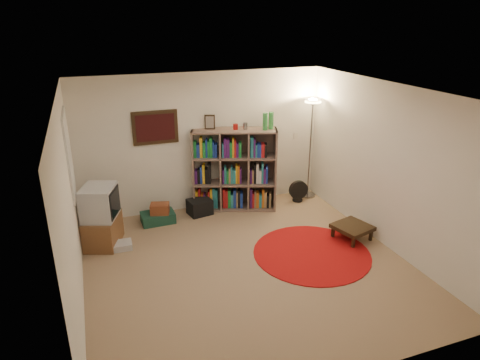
# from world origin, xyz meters

# --- Properties ---
(room) EXTENTS (4.54, 4.54, 2.54)m
(room) POSITION_xyz_m (-0.05, 0.05, 1.26)
(room) COLOR #8A6D51
(room) RESTS_ON ground
(bookshelf) EXTENTS (1.57, 0.91, 1.81)m
(bookshelf) POSITION_xyz_m (0.48, 1.99, 0.73)
(bookshelf) COLOR brown
(bookshelf) RESTS_ON ground
(floor_lamp) EXTENTS (0.42, 0.42, 1.96)m
(floor_lamp) POSITION_xyz_m (2.05, 2.00, 1.63)
(floor_lamp) COLOR gray
(floor_lamp) RESTS_ON ground
(floor_fan) EXTENTS (0.37, 0.22, 0.42)m
(floor_fan) POSITION_xyz_m (1.75, 1.82, 0.21)
(floor_fan) COLOR black
(floor_fan) RESTS_ON ground
(tv_stand) EXTENTS (0.66, 0.79, 0.98)m
(tv_stand) POSITION_xyz_m (-1.91, 1.37, 0.47)
(tv_stand) COLOR brown
(tv_stand) RESTS_ON ground
(dvd_box) EXTENTS (0.31, 0.27, 0.10)m
(dvd_box) POSITION_xyz_m (-1.66, 1.13, 0.05)
(dvd_box) COLOR #B6B6BB
(dvd_box) RESTS_ON ground
(suitcase) EXTENTS (0.58, 0.38, 0.18)m
(suitcase) POSITION_xyz_m (-0.97, 1.84, 0.09)
(suitcase) COLOR #14372A
(suitcase) RESTS_ON ground
(wicker_basket) EXTENTS (0.36, 0.30, 0.18)m
(wicker_basket) POSITION_xyz_m (-0.94, 1.80, 0.27)
(wicker_basket) COLOR brown
(wicker_basket) RESTS_ON suitcase
(duffel_bag) EXTENTS (0.46, 0.40, 0.28)m
(duffel_bag) POSITION_xyz_m (-0.20, 1.92, 0.14)
(duffel_bag) COLOR black
(duffel_bag) RESTS_ON ground
(red_rug) EXTENTS (1.78, 1.78, 0.02)m
(red_rug) POSITION_xyz_m (1.04, -0.02, 0.01)
(red_rug) COLOR maroon
(red_rug) RESTS_ON ground
(side_table) EXTENTS (0.65, 0.65, 0.24)m
(side_table) POSITION_xyz_m (1.87, 0.17, 0.20)
(side_table) COLOR black
(side_table) RESTS_ON ground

